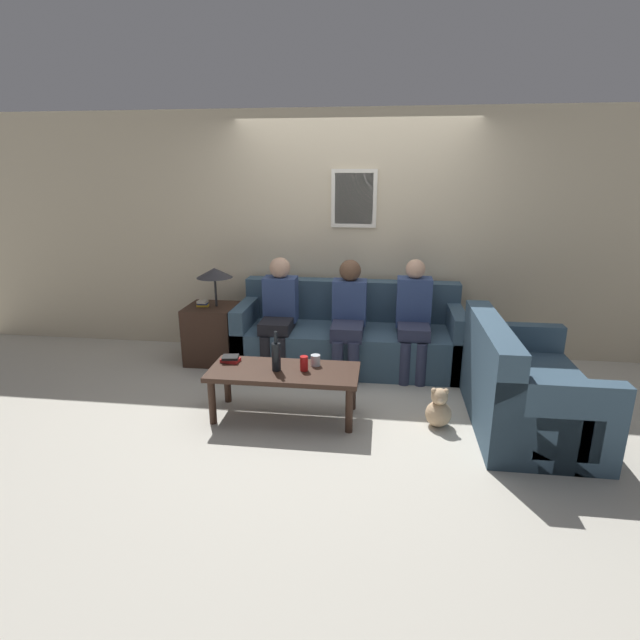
% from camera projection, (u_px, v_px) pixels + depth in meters
% --- Properties ---
extents(ground_plane, '(16.00, 16.00, 0.00)m').
position_uv_depth(ground_plane, '(344.00, 383.00, 4.85)').
color(ground_plane, beige).
extents(wall_back, '(9.00, 0.08, 2.60)m').
position_uv_depth(wall_back, '(353.00, 236.00, 5.40)').
color(wall_back, beige).
rests_on(wall_back, ground_plane).
extents(couch_main, '(2.30, 0.86, 0.85)m').
position_uv_depth(couch_main, '(349.00, 337.00, 5.26)').
color(couch_main, '#385166').
rests_on(couch_main, ground_plane).
extents(couch_side, '(0.86, 1.42, 0.85)m').
position_uv_depth(couch_side, '(523.00, 390.00, 3.98)').
color(couch_side, '#385166').
rests_on(couch_side, ground_plane).
extents(coffee_table, '(1.23, 0.52, 0.42)m').
position_uv_depth(coffee_table, '(284.00, 376.00, 4.11)').
color(coffee_table, '#382319').
rests_on(coffee_table, ground_plane).
extents(side_table_with_lamp, '(0.51, 0.51, 1.02)m').
position_uv_depth(side_table_with_lamp, '(213.00, 329.00, 5.33)').
color(side_table_with_lamp, '#382319').
rests_on(side_table_with_lamp, ground_plane).
extents(wine_bottle, '(0.07, 0.07, 0.33)m').
position_uv_depth(wine_bottle, '(276.00, 356.00, 4.04)').
color(wine_bottle, black).
rests_on(wine_bottle, coffee_table).
extents(drinking_glass, '(0.08, 0.08, 0.09)m').
position_uv_depth(drinking_glass, '(315.00, 360.00, 4.17)').
color(drinking_glass, silver).
rests_on(drinking_glass, coffee_table).
extents(book_stack, '(0.17, 0.14, 0.05)m').
position_uv_depth(book_stack, '(230.00, 359.00, 4.25)').
color(book_stack, red).
rests_on(book_stack, coffee_table).
extents(soda_can, '(0.07, 0.07, 0.12)m').
position_uv_depth(soda_can, '(304.00, 363.00, 4.06)').
color(soda_can, red).
rests_on(soda_can, coffee_table).
extents(person_left, '(0.34, 0.58, 1.14)m').
position_uv_depth(person_left, '(279.00, 309.00, 5.10)').
color(person_left, black).
rests_on(person_left, ground_plane).
extents(person_middle, '(0.34, 0.62, 1.13)m').
position_uv_depth(person_middle, '(349.00, 313.00, 4.98)').
color(person_middle, '#2D334C').
rests_on(person_middle, ground_plane).
extents(person_right, '(0.34, 0.57, 1.15)m').
position_uv_depth(person_right, '(414.00, 314.00, 4.92)').
color(person_right, '#2D334C').
rests_on(person_right, ground_plane).
extents(teddy_bear, '(0.21, 0.21, 0.33)m').
position_uv_depth(teddy_bear, '(439.00, 410.00, 4.01)').
color(teddy_bear, tan).
rests_on(teddy_bear, ground_plane).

